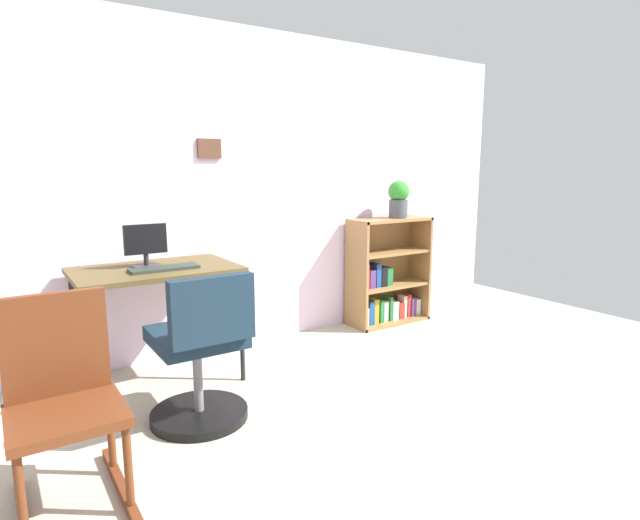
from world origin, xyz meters
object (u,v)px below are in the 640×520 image
potted_plant_on_shelf (399,198)px  desk (156,277)px  office_chair (201,359)px  rocking_chair (63,400)px  monitor (146,246)px  bookshelf_low (385,277)px  keyboard (164,268)px

potted_plant_on_shelf → desk: bearing=-175.7°
office_chair → rocking_chair: (-0.68, -0.31, 0.07)m
monitor → potted_plant_on_shelf: (2.16, 0.11, 0.22)m
office_chair → bookshelf_low: size_ratio=0.91×
bookshelf_low → potted_plant_on_shelf: bearing=-29.8°
keyboard → bookshelf_low: size_ratio=0.44×
keyboard → potted_plant_on_shelf: potted_plant_on_shelf is taller
bookshelf_low → potted_plant_on_shelf: (0.09, -0.05, 0.69)m
office_chair → desk: bearing=92.1°
office_chair → rocking_chair: rocking_chair is taller
office_chair → potted_plant_on_shelf: size_ratio=2.63×
desk → office_chair: office_chair is taller
monitor → bookshelf_low: 2.13m
office_chair → potted_plant_on_shelf: 2.38m
monitor → potted_plant_on_shelf: bearing=2.8°
desk → potted_plant_on_shelf: bearing=4.3°
desk → rocking_chair: bearing=-123.6°
keyboard → rocking_chair: 1.16m
keyboard → office_chair: 0.70m
rocking_chair → bookshelf_low: size_ratio=0.92×
bookshelf_low → monitor: bearing=-175.6°
desk → keyboard: keyboard is taller
keyboard → rocking_chair: bearing=-127.5°
rocking_chair → potted_plant_on_shelf: potted_plant_on_shelf is taller
desk → monitor: bearing=125.1°
rocking_chair → potted_plant_on_shelf: (2.78, 1.14, 0.65)m
desk → office_chair: bearing=-87.9°
desk → potted_plant_on_shelf: (2.13, 0.16, 0.41)m
desk → bookshelf_low: (2.04, 0.21, -0.28)m
desk → monitor: 0.20m
rocking_chair → bookshelf_low: bearing=23.9°
rocking_chair → bookshelf_low: bookshelf_low is taller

